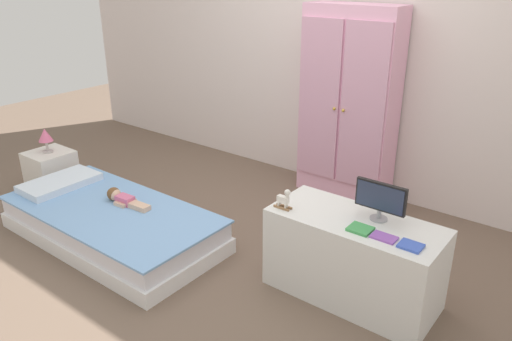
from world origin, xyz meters
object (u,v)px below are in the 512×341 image
(rocking_horse_toy, at_px, (284,199))
(doll, at_px, (121,198))
(wardrobe, at_px, (348,105))
(tv_stand, at_px, (353,258))
(book_green, at_px, (360,229))
(book_blue, at_px, (411,246))
(book_purple, at_px, (384,237))
(bed, at_px, (112,224))
(nightstand, at_px, (51,172))
(table_lamp, at_px, (45,136))
(tv_monitor, at_px, (380,199))

(rocking_horse_toy, bearing_deg, doll, -170.78)
(wardrobe, xyz_separation_m, tv_stand, (0.74, -1.25, -0.53))
(tv_stand, height_order, rocking_horse_toy, rocking_horse_toy)
(tv_stand, distance_m, rocking_horse_toy, 0.53)
(book_green, height_order, book_blue, book_green)
(doll, xyz_separation_m, book_purple, (1.90, 0.25, 0.23))
(bed, relative_size, wardrobe, 1.04)
(nightstand, bearing_deg, book_green, 3.11)
(book_blue, bearing_deg, book_green, -180.00)
(doll, xyz_separation_m, book_green, (1.76, 0.25, 0.23))
(tv_stand, height_order, book_blue, book_blue)
(tv_stand, bearing_deg, table_lamp, -174.76)
(bed, distance_m, book_green, 1.83)
(tv_monitor, height_order, book_green, tv_monitor)
(table_lamp, height_order, book_blue, table_lamp)
(tv_monitor, xyz_separation_m, book_purple, (0.11, -0.17, -0.13))
(doll, xyz_separation_m, nightstand, (-1.08, 0.09, -0.10))
(bed, height_order, book_purple, book_purple)
(tv_monitor, distance_m, book_purple, 0.24)
(rocking_horse_toy, bearing_deg, tv_stand, 18.79)
(nightstand, relative_size, book_blue, 3.10)
(nightstand, bearing_deg, book_purple, 2.97)
(table_lamp, height_order, wardrobe, wardrobe)
(wardrobe, distance_m, tv_stand, 1.55)
(table_lamp, relative_size, tv_monitor, 0.71)
(doll, height_order, wardrobe, wardrobe)
(tv_stand, xyz_separation_m, rocking_horse_toy, (-0.40, -0.14, 0.32))
(doll, distance_m, rocking_horse_toy, 1.33)
(bed, height_order, table_lamp, table_lamp)
(bed, xyz_separation_m, tv_monitor, (1.77, 0.53, 0.52))
(doll, height_order, tv_stand, tv_stand)
(doll, bearing_deg, tv_stand, 11.56)
(table_lamp, height_order, book_green, table_lamp)
(tv_stand, xyz_separation_m, book_blue, (0.36, -0.10, 0.26))
(book_blue, bearing_deg, book_purple, -180.00)
(bed, bearing_deg, book_purple, 10.60)
(table_lamp, distance_m, tv_monitor, 2.88)
(book_green, bearing_deg, nightstand, -176.89)
(doll, xyz_separation_m, book_blue, (2.04, 0.25, 0.23))
(tv_stand, distance_m, book_green, 0.29)
(table_lamp, bearing_deg, bed, -10.29)
(nightstand, distance_m, book_blue, 3.14)
(bed, bearing_deg, tv_stand, 15.11)
(wardrobe, bearing_deg, table_lamp, -143.33)
(tv_monitor, bearing_deg, wardrobe, 125.39)
(tv_stand, relative_size, book_green, 7.92)
(book_blue, bearing_deg, rocking_horse_toy, -177.20)
(doll, bearing_deg, book_purple, 7.38)
(wardrobe, relative_size, tv_monitor, 5.35)
(wardrobe, bearing_deg, tv_monitor, -54.61)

